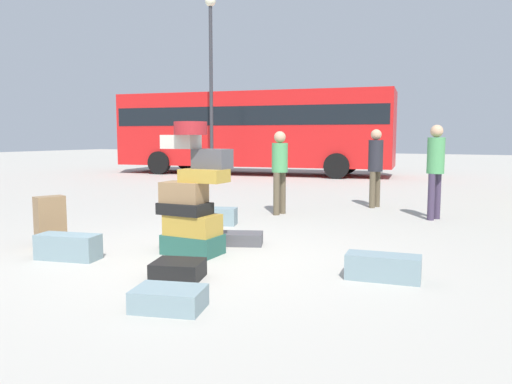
{
  "coord_description": "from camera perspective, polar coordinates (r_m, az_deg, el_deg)",
  "views": [
    {
      "loc": [
        3.34,
        -5.12,
        1.48
      ],
      "look_at": [
        -0.2,
        1.87,
        0.61
      ],
      "focal_mm": 35.46,
      "sensor_mm": 36.0,
      "label": 1
    }
  ],
  "objects": [
    {
      "name": "suitcase_slate_upright_blue",
      "position": [
        4.48,
        -9.79,
        -11.78
      ],
      "size": [
        0.68,
        0.55,
        0.19
      ],
      "primitive_type": "cube",
      "rotation": [
        0.0,
        0.0,
        0.27
      ],
      "color": "gray",
      "rests_on": "ground"
    },
    {
      "name": "person_tourist_with_camera",
      "position": [
        9.49,
        19.6,
        3.06
      ],
      "size": [
        0.3,
        0.33,
        1.68
      ],
      "rotation": [
        0.0,
        0.0,
        -1.92
      ],
      "color": "#3F334C",
      "rests_on": "ground"
    },
    {
      "name": "suitcase_tower",
      "position": [
        6.39,
        -7.16,
        -0.8
      ],
      "size": [
        0.92,
        0.58,
        1.66
      ],
      "color": "#26594C",
      "rests_on": "ground"
    },
    {
      "name": "suitcase_black_left_side",
      "position": [
        5.38,
        -8.78,
        -8.69
      ],
      "size": [
        0.61,
        0.57,
        0.19
      ],
      "primitive_type": "cube",
      "rotation": [
        0.0,
        0.0,
        0.3
      ],
      "color": "black",
      "rests_on": "ground"
    },
    {
      "name": "suitcase_charcoal_foreground_near",
      "position": [
        6.97,
        -1.83,
        -5.27
      ],
      "size": [
        0.72,
        0.59,
        0.16
      ],
      "primitive_type": "cube",
      "rotation": [
        0.0,
        0.0,
        0.39
      ],
      "color": "#4C4C51",
      "rests_on": "ground"
    },
    {
      "name": "ground_plane",
      "position": [
        6.29,
        -6.13,
        -7.33
      ],
      "size": [
        80.0,
        80.0,
        0.0
      ],
      "primitive_type": "plane",
      "color": "#ADA89E"
    },
    {
      "name": "person_bearded_onlooker",
      "position": [
        9.56,
        2.69,
        3.06
      ],
      "size": [
        0.3,
        0.34,
        1.58
      ],
      "rotation": [
        0.0,
        0.0,
        -1.71
      ],
      "color": "brown",
      "rests_on": "ground"
    },
    {
      "name": "parked_bus",
      "position": [
        19.96,
        -0.3,
        7.31
      ],
      "size": [
        10.99,
        4.13,
        3.15
      ],
      "rotation": [
        0.0,
        0.0,
        0.15
      ],
      "color": "red",
      "rests_on": "ground"
    },
    {
      "name": "suitcase_brown_foreground_far",
      "position": [
        7.31,
        -22.2,
        -3.11
      ],
      "size": [
        0.33,
        0.42,
        0.68
      ],
      "primitive_type": "cube",
      "rotation": [
        0.0,
        0.0,
        -0.36
      ],
      "color": "olive",
      "rests_on": "ground"
    },
    {
      "name": "suitcase_slate_white_trunk",
      "position": [
        5.44,
        14.14,
        -8.22
      ],
      "size": [
        0.79,
        0.4,
        0.26
      ],
      "primitive_type": "cube",
      "rotation": [
        0.0,
        0.0,
        0.13
      ],
      "color": "gray",
      "rests_on": "ground"
    },
    {
      "name": "suitcase_slate_right_side",
      "position": [
        8.53,
        -4.65,
        -2.74
      ],
      "size": [
        0.78,
        0.53,
        0.28
      ],
      "primitive_type": "cube",
      "rotation": [
        0.0,
        0.0,
        0.32
      ],
      "color": "gray",
      "rests_on": "ground"
    },
    {
      "name": "suitcase_slate_behind_tower",
      "position": [
        6.53,
        -20.42,
        -5.82
      ],
      "size": [
        0.8,
        0.47,
        0.3
      ],
      "primitive_type": "cube",
      "rotation": [
        0.0,
        0.0,
        0.22
      ],
      "color": "gray",
      "rests_on": "ground"
    },
    {
      "name": "person_passerby_in_red",
      "position": [
        10.79,
        13.33,
        3.38
      ],
      "size": [
        0.3,
        0.33,
        1.63
      ],
      "rotation": [
        0.0,
        0.0,
        -1.81
      ],
      "color": "brown",
      "rests_on": "ground"
    },
    {
      "name": "lamp_post",
      "position": [
        17.67,
        -5.11,
        14.49
      ],
      "size": [
        0.36,
        0.36,
        6.15
      ],
      "color": "#333338",
      "rests_on": "ground"
    }
  ]
}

